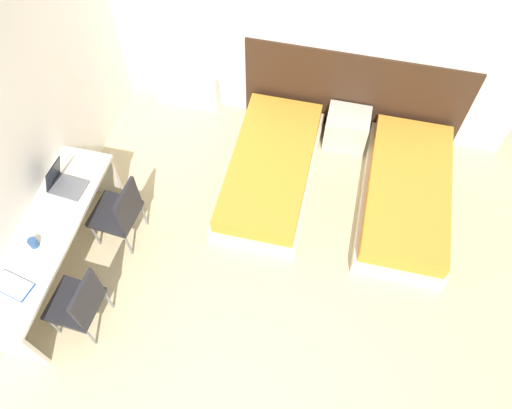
% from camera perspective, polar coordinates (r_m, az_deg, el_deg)
% --- Properties ---
extents(wall_back, '(5.08, 0.05, 2.70)m').
position_cam_1_polar(wall_back, '(5.45, 4.39, 19.91)').
color(wall_back, white).
rests_on(wall_back, ground_plane).
extents(wall_left, '(0.05, 4.81, 2.70)m').
position_cam_1_polar(wall_left, '(4.86, -25.25, 7.90)').
color(wall_left, white).
rests_on(wall_left, ground_plane).
extents(headboard_panel, '(2.53, 0.03, 1.11)m').
position_cam_1_polar(headboard_panel, '(5.92, 11.10, 12.26)').
color(headboard_panel, '#382316').
rests_on(headboard_panel, ground_plane).
extents(bed_near_window, '(0.93, 1.91, 0.38)m').
position_cam_1_polar(bed_near_window, '(5.57, 1.62, 3.99)').
color(bed_near_window, beige).
rests_on(bed_near_window, ground_plane).
extents(bed_near_door, '(0.93, 1.91, 0.38)m').
position_cam_1_polar(bed_near_door, '(5.61, 16.78, 1.04)').
color(bed_near_door, beige).
rests_on(bed_near_door, ground_plane).
extents(nightstand, '(0.49, 0.40, 0.45)m').
position_cam_1_polar(nightstand, '(5.99, 10.31, 8.54)').
color(nightstand, beige).
rests_on(nightstand, ground_plane).
extents(radiator, '(0.79, 0.12, 0.51)m').
position_cam_1_polar(radiator, '(6.34, -7.94, 12.82)').
color(radiator, silver).
rests_on(radiator, ground_plane).
extents(desk, '(0.53, 1.93, 0.72)m').
position_cam_1_polar(desk, '(5.04, -22.38, -3.76)').
color(desk, beige).
rests_on(desk, ground_plane).
extents(chair_near_laptop, '(0.47, 0.47, 0.88)m').
position_cam_1_polar(chair_near_laptop, '(5.10, -15.32, -0.80)').
color(chair_near_laptop, '#232328').
rests_on(chair_near_laptop, ground_plane).
extents(chair_near_notebook, '(0.46, 0.46, 0.88)m').
position_cam_1_polar(chair_near_notebook, '(4.76, -19.58, -10.53)').
color(chair_near_notebook, '#232328').
rests_on(chair_near_notebook, ground_plane).
extents(laptop, '(0.35, 0.27, 0.32)m').
position_cam_1_polar(laptop, '(5.07, -21.16, 2.35)').
color(laptop, slate).
rests_on(laptop, desk).
extents(open_notebook, '(0.36, 0.25, 0.02)m').
position_cam_1_polar(open_notebook, '(4.75, -26.03, -8.31)').
color(open_notebook, '#1E4793').
rests_on(open_notebook, desk).
extents(mug, '(0.08, 0.08, 0.09)m').
position_cam_1_polar(mug, '(4.83, -24.10, -4.02)').
color(mug, '#2D5184').
rests_on(mug, desk).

